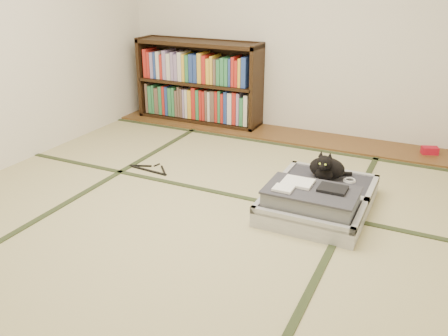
% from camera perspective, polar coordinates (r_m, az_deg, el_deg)
% --- Properties ---
extents(floor, '(4.50, 4.50, 0.00)m').
position_cam_1_polar(floor, '(3.50, -3.23, -5.63)').
color(floor, tan).
rests_on(floor, ground).
extents(wood_strip, '(4.00, 0.50, 0.02)m').
position_cam_1_polar(wood_strip, '(5.20, 7.40, 3.97)').
color(wood_strip, brown).
rests_on(wood_strip, ground).
extents(red_item, '(0.17, 0.13, 0.07)m').
position_cam_1_polar(red_item, '(4.99, 23.51, 1.96)').
color(red_item, '#B00E22').
rests_on(red_item, wood_strip).
extents(room_shell, '(4.50, 4.50, 4.50)m').
position_cam_1_polar(room_shell, '(3.09, -3.85, 18.97)').
color(room_shell, white).
rests_on(room_shell, ground).
extents(tatami_borders, '(4.00, 4.50, 0.01)m').
position_cam_1_polar(tatami_borders, '(3.89, 0.25, -2.48)').
color(tatami_borders, '#2D381E').
rests_on(tatami_borders, ground).
extents(bookcase, '(1.48, 0.34, 0.95)m').
position_cam_1_polar(bookcase, '(5.56, -3.06, 10.08)').
color(bookcase, black).
rests_on(bookcase, wood_strip).
extents(suitcase, '(0.72, 0.96, 0.28)m').
position_cam_1_polar(suitcase, '(3.57, 11.16, -3.68)').
color(suitcase, '#BBBBC0').
rests_on(suitcase, floor).
extents(cat, '(0.32, 0.32, 0.26)m').
position_cam_1_polar(cat, '(3.78, 12.22, -0.01)').
color(cat, black).
rests_on(cat, suitcase).
extents(cable_coil, '(0.10, 0.10, 0.02)m').
position_cam_1_polar(cable_coil, '(3.82, 14.87, -1.46)').
color(cable_coil, white).
rests_on(cable_coil, suitcase).
extents(hanger, '(0.42, 0.21, 0.01)m').
position_cam_1_polar(hanger, '(4.31, -8.88, -0.12)').
color(hanger, black).
rests_on(hanger, floor).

